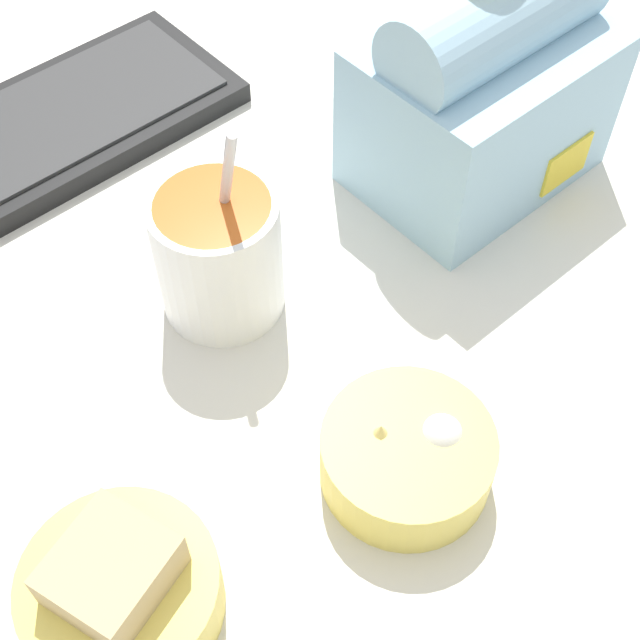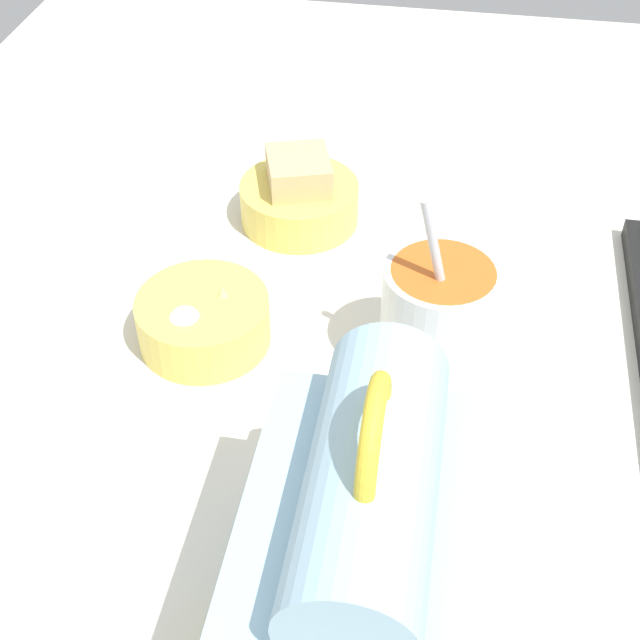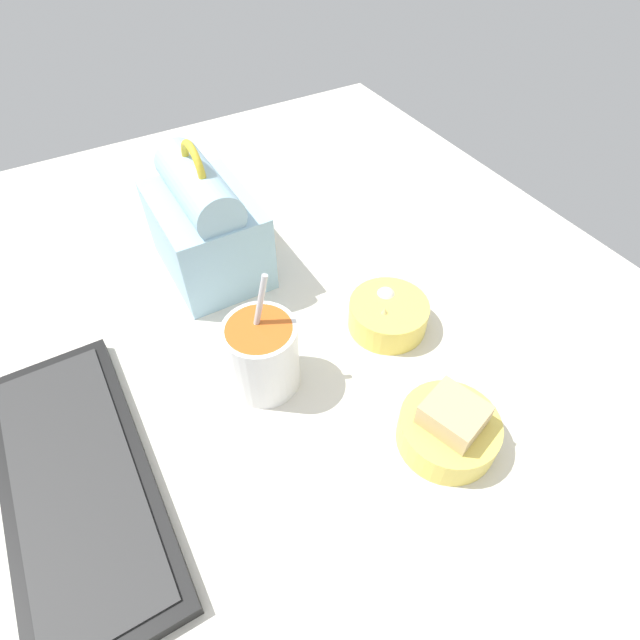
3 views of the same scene
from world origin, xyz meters
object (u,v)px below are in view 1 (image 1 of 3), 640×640
object	(u,v)px
soup_cup	(221,251)
bento_bowl_snacks	(410,452)
lunch_bag	(483,92)
bento_bowl_sandwich	(121,590)
keyboard	(25,142)

from	to	relation	value
soup_cup	bento_bowl_snacks	xyz separation A→B (cm)	(0.11, -18.55, -2.91)
soup_cup	bento_bowl_snacks	size ratio (longest dim) A/B	1.53
lunch_bag	bento_bowl_snacks	distance (cm)	28.64
lunch_bag	bento_bowl_sandwich	xyz separation A→B (cm)	(-41.23, -11.79, -5.34)
soup_cup	lunch_bag	bearing A→B (deg)	-5.95
soup_cup	bento_bowl_snacks	bearing A→B (deg)	-89.67
soup_cup	bento_bowl_snacks	world-z (taller)	soup_cup
lunch_bag	bento_bowl_snacks	bearing A→B (deg)	-144.88
bento_bowl_sandwich	keyboard	bearing A→B (deg)	67.96
bento_bowl_sandwich	bento_bowl_snacks	size ratio (longest dim) A/B	1.04
keyboard	soup_cup	bearing A→B (deg)	-82.73
soup_cup	bento_bowl_snacks	distance (cm)	18.78
lunch_bag	bento_bowl_sandwich	world-z (taller)	lunch_bag
soup_cup	bento_bowl_sandwich	bearing A→B (deg)	-141.99
soup_cup	bento_bowl_sandwich	xyz separation A→B (cm)	(-18.16, -14.20, -2.57)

